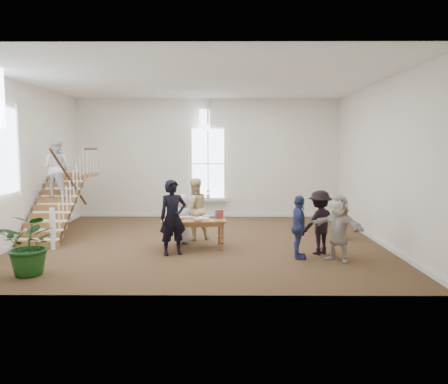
{
  "coord_description": "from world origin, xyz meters",
  "views": [
    {
      "loc": [
        0.73,
        -12.21,
        2.71
      ],
      "look_at": [
        0.64,
        0.4,
        1.38
      ],
      "focal_mm": 35.0,
      "sensor_mm": 36.0,
      "label": 1
    }
  ],
  "objects_px": {
    "police_officer": "(173,218)",
    "woman_cluster_a": "(299,227)",
    "woman_cluster_b": "(320,222)",
    "side_chair": "(339,220)",
    "person_yellow": "(194,209)",
    "floor_plant": "(31,244)",
    "elderly_woman": "(182,219)",
    "library_table": "(193,222)",
    "woman_cluster_c": "(338,228)"
  },
  "relations": [
    {
      "from": "woman_cluster_b",
      "to": "woman_cluster_c",
      "type": "xyz_separation_m",
      "value": [
        0.3,
        -0.65,
        -0.02
      ]
    },
    {
      "from": "library_table",
      "to": "police_officer",
      "type": "height_order",
      "value": "police_officer"
    },
    {
      "from": "woman_cluster_c",
      "to": "floor_plant",
      "type": "distance_m",
      "value": 6.86
    },
    {
      "from": "police_officer",
      "to": "floor_plant",
      "type": "xyz_separation_m",
      "value": [
        -2.77,
        -1.76,
        -0.28
      ]
    },
    {
      "from": "library_table",
      "to": "elderly_woman",
      "type": "distance_m",
      "value": 0.69
    },
    {
      "from": "police_officer",
      "to": "woman_cluster_a",
      "type": "bearing_deg",
      "value": -30.8
    },
    {
      "from": "police_officer",
      "to": "person_yellow",
      "type": "distance_m",
      "value": 1.8
    },
    {
      "from": "library_table",
      "to": "person_yellow",
      "type": "relative_size",
      "value": 0.99
    },
    {
      "from": "elderly_woman",
      "to": "floor_plant",
      "type": "distance_m",
      "value": 4.16
    },
    {
      "from": "person_yellow",
      "to": "woman_cluster_a",
      "type": "bearing_deg",
      "value": 115.38
    },
    {
      "from": "woman_cluster_b",
      "to": "side_chair",
      "type": "distance_m",
      "value": 2.09
    },
    {
      "from": "woman_cluster_b",
      "to": "floor_plant",
      "type": "xyz_separation_m",
      "value": [
        -6.45,
        -1.85,
        -0.15
      ]
    },
    {
      "from": "elderly_woman",
      "to": "woman_cluster_a",
      "type": "xyz_separation_m",
      "value": [
        2.98,
        -1.6,
        0.07
      ]
    },
    {
      "from": "police_officer",
      "to": "woman_cluster_c",
      "type": "bearing_deg",
      "value": -32.18
    },
    {
      "from": "elderly_woman",
      "to": "woman_cluster_a",
      "type": "relative_size",
      "value": 0.91
    },
    {
      "from": "person_yellow",
      "to": "floor_plant",
      "type": "xyz_separation_m",
      "value": [
        -3.17,
        -3.51,
        -0.24
      ]
    },
    {
      "from": "elderly_woman",
      "to": "floor_plant",
      "type": "relative_size",
      "value": 1.05
    },
    {
      "from": "woman_cluster_a",
      "to": "woman_cluster_b",
      "type": "relative_size",
      "value": 0.95
    },
    {
      "from": "woman_cluster_c",
      "to": "side_chair",
      "type": "height_order",
      "value": "woman_cluster_c"
    },
    {
      "from": "floor_plant",
      "to": "police_officer",
      "type": "bearing_deg",
      "value": 32.33
    },
    {
      "from": "police_officer",
      "to": "side_chair",
      "type": "height_order",
      "value": "police_officer"
    },
    {
      "from": "police_officer",
      "to": "person_yellow",
      "type": "height_order",
      "value": "police_officer"
    },
    {
      "from": "police_officer",
      "to": "woman_cluster_a",
      "type": "distance_m",
      "value": 3.1
    },
    {
      "from": "woman_cluster_a",
      "to": "floor_plant",
      "type": "xyz_separation_m",
      "value": [
        -5.85,
        -1.4,
        -0.11
      ]
    },
    {
      "from": "library_table",
      "to": "police_officer",
      "type": "bearing_deg",
      "value": -132.61
    },
    {
      "from": "elderly_woman",
      "to": "floor_plant",
      "type": "xyz_separation_m",
      "value": [
        -2.87,
        -3.01,
        -0.04
      ]
    },
    {
      "from": "library_table",
      "to": "woman_cluster_b",
      "type": "distance_m",
      "value": 3.27
    },
    {
      "from": "woman_cluster_a",
      "to": "woman_cluster_b",
      "type": "bearing_deg",
      "value": -48.36
    },
    {
      "from": "elderly_woman",
      "to": "woman_cluster_c",
      "type": "height_order",
      "value": "woman_cluster_c"
    },
    {
      "from": "side_chair",
      "to": "floor_plant",
      "type": "bearing_deg",
      "value": -134.03
    },
    {
      "from": "person_yellow",
      "to": "woman_cluster_c",
      "type": "height_order",
      "value": "person_yellow"
    },
    {
      "from": "police_officer",
      "to": "elderly_woman",
      "type": "distance_m",
      "value": 1.28
    },
    {
      "from": "woman_cluster_b",
      "to": "side_chair",
      "type": "xyz_separation_m",
      "value": [
        0.97,
        1.83,
        -0.26
      ]
    },
    {
      "from": "library_table",
      "to": "woman_cluster_b",
      "type": "relative_size",
      "value": 1.11
    },
    {
      "from": "police_officer",
      "to": "side_chair",
      "type": "xyz_separation_m",
      "value": [
        4.65,
        1.93,
        -0.39
      ]
    },
    {
      "from": "woman_cluster_a",
      "to": "floor_plant",
      "type": "bearing_deg",
      "value": 108.27
    },
    {
      "from": "police_officer",
      "to": "woman_cluster_b",
      "type": "distance_m",
      "value": 3.68
    },
    {
      "from": "woman_cluster_b",
      "to": "side_chair",
      "type": "bearing_deg",
      "value": -147.69
    },
    {
      "from": "person_yellow",
      "to": "side_chair",
      "type": "distance_m",
      "value": 4.27
    },
    {
      "from": "woman_cluster_b",
      "to": "side_chair",
      "type": "relative_size",
      "value": 1.64
    },
    {
      "from": "floor_plant",
      "to": "elderly_woman",
      "type": "bearing_deg",
      "value": 46.28
    },
    {
      "from": "side_chair",
      "to": "police_officer",
      "type": "bearing_deg",
      "value": -137.88
    },
    {
      "from": "library_table",
      "to": "side_chair",
      "type": "xyz_separation_m",
      "value": [
        4.19,
        1.27,
        -0.15
      ]
    },
    {
      "from": "police_officer",
      "to": "woman_cluster_b",
      "type": "relative_size",
      "value": 1.17
    },
    {
      "from": "woman_cluster_b",
      "to": "woman_cluster_c",
      "type": "relative_size",
      "value": 1.02
    },
    {
      "from": "person_yellow",
      "to": "floor_plant",
      "type": "height_order",
      "value": "person_yellow"
    },
    {
      "from": "woman_cluster_b",
      "to": "floor_plant",
      "type": "bearing_deg",
      "value": -13.74
    },
    {
      "from": "library_table",
      "to": "woman_cluster_a",
      "type": "xyz_separation_m",
      "value": [
        2.62,
        -1.01,
        0.06
      ]
    },
    {
      "from": "library_table",
      "to": "person_yellow",
      "type": "bearing_deg",
      "value": 84.91
    },
    {
      "from": "woman_cluster_c",
      "to": "floor_plant",
      "type": "height_order",
      "value": "woman_cluster_c"
    }
  ]
}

